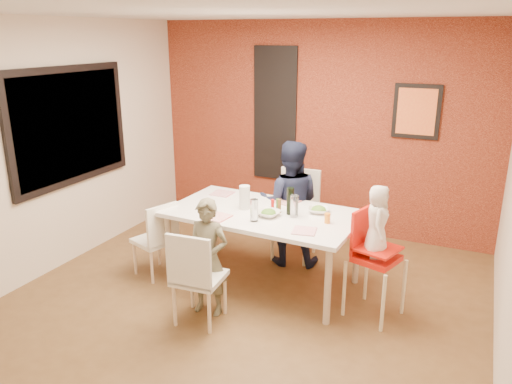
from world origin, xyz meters
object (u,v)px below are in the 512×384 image
at_px(child_far, 290,203).
at_px(wine_bottle, 290,201).
at_px(chair_left, 158,236).
at_px(paper_towel_roll, 245,197).
at_px(high_chair, 372,253).
at_px(chair_far, 297,208).
at_px(toddler, 377,221).
at_px(dining_table, 263,218).
at_px(child_near, 208,257).
at_px(chair_near, 195,274).

distance_m(child_far, wine_bottle, 0.62).
xyz_separation_m(chair_left, paper_towel_roll, (0.86, 0.34, 0.45)).
bearing_deg(high_chair, child_far, 73.87).
height_order(chair_far, toddler, toddler).
relative_size(dining_table, high_chair, 1.93).
distance_m(chair_left, child_near, 0.94).
distance_m(chair_near, child_far, 1.60).
relative_size(high_chair, child_far, 0.71).
height_order(child_near, toddler, toddler).
bearing_deg(dining_table, wine_bottle, 8.86).
xyz_separation_m(high_chair, toddler, (0.03, -0.01, 0.32)).
xyz_separation_m(chair_left, child_near, (0.85, -0.41, 0.09)).
bearing_deg(chair_left, paper_towel_roll, 130.73).
xyz_separation_m(dining_table, high_chair, (1.15, -0.14, -0.11)).
distance_m(child_far, toddler, 1.34).
bearing_deg(chair_near, chair_left, -41.80).
relative_size(child_near, paper_towel_roll, 4.56).
distance_m(chair_left, high_chair, 2.24).
relative_size(dining_table, toddler, 2.95).
bearing_deg(high_chair, dining_table, 100.59).
distance_m(high_chair, wine_bottle, 0.95).
height_order(child_far, wine_bottle, child_far).
bearing_deg(chair_left, high_chair, 114.46).
xyz_separation_m(dining_table, chair_near, (-0.22, -0.99, -0.22)).
distance_m(high_chair, child_far, 1.30).
distance_m(chair_left, toddler, 2.30).
distance_m(child_far, paper_towel_roll, 0.67).
relative_size(chair_far, toddler, 1.54).
height_order(high_chair, paper_towel_roll, paper_towel_roll).
relative_size(chair_far, high_chair, 1.01).
relative_size(chair_near, toddler, 1.35).
xyz_separation_m(chair_near, wine_bottle, (0.49, 1.03, 0.43)).
distance_m(dining_table, chair_far, 0.85).
bearing_deg(chair_far, high_chair, -44.01).
xyz_separation_m(dining_table, toddler, (1.18, -0.15, 0.21)).
xyz_separation_m(child_near, paper_towel_roll, (0.02, 0.75, 0.36)).
bearing_deg(dining_table, chair_far, 85.47).
bearing_deg(chair_far, paper_towel_roll, -110.60).
distance_m(dining_table, paper_towel_roll, 0.28).
xyz_separation_m(dining_table, child_near, (-0.22, -0.74, -0.17)).
xyz_separation_m(chair_left, high_chair, (2.22, 0.20, 0.14)).
distance_m(chair_near, high_chair, 1.62).
height_order(child_near, wine_bottle, child_near).
bearing_deg(chair_far, dining_table, -96.88).
bearing_deg(wine_bottle, paper_towel_roll, -175.02).
height_order(chair_far, high_chair, chair_far).
bearing_deg(toddler, wine_bottle, 64.41).
bearing_deg(dining_table, paper_towel_roll, 179.75).
bearing_deg(wine_bottle, dining_table, -171.14).
bearing_deg(toddler, chair_near, 107.41).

